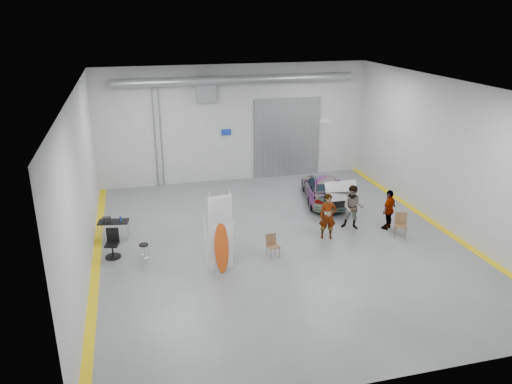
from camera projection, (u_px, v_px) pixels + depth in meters
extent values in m
plane|color=slate|center=(280.00, 242.00, 19.37)|extent=(16.00, 16.00, 0.00)
cube|color=#B1B4B6|center=(82.00, 184.00, 16.70)|extent=(0.02, 16.00, 6.00)
cube|color=#B1B4B6|center=(448.00, 156.00, 19.99)|extent=(0.02, 16.00, 6.00)
cube|color=#B1B4B6|center=(235.00, 124.00, 25.62)|extent=(14.00, 0.02, 6.00)
cube|color=#B1B4B6|center=(388.00, 273.00, 11.07)|extent=(14.00, 0.02, 6.00)
cube|color=white|center=(283.00, 86.00, 17.32)|extent=(14.00, 16.00, 0.02)
cube|color=#93959B|center=(287.00, 138.00, 26.51)|extent=(3.60, 0.12, 4.20)
cube|color=gray|center=(205.00, 90.00, 24.58)|extent=(1.00, 0.50, 1.20)
cylinder|color=gray|center=(237.00, 80.00, 24.29)|extent=(11.90, 0.44, 0.44)
cube|color=#1535AB|center=(226.00, 132.00, 25.57)|extent=(0.50, 0.04, 0.30)
cube|color=white|center=(323.00, 121.00, 26.71)|extent=(0.70, 0.04, 0.25)
cylinder|color=gray|center=(161.00, 138.00, 24.83)|extent=(0.08, 0.08, 5.00)
cylinder|color=gray|center=(155.00, 138.00, 24.76)|extent=(0.08, 0.08, 5.00)
cube|color=#D9B70C|center=(96.00, 263.00, 17.76)|extent=(0.30, 16.00, 0.01)
cube|color=#D9B70C|center=(436.00, 224.00, 20.98)|extent=(0.30, 16.00, 0.01)
imported|color=white|center=(324.00, 188.00, 23.41)|extent=(2.62, 4.52, 1.23)
imported|color=#9C7B55|center=(328.00, 216.00, 19.44)|extent=(0.75, 0.59, 1.84)
imported|color=teal|center=(353.00, 207.00, 20.30)|extent=(1.14, 1.06, 1.86)
imported|color=brown|center=(389.00, 209.00, 20.32)|extent=(1.03, 0.90, 1.69)
cube|color=white|center=(220.00, 246.00, 16.88)|extent=(0.83, 0.14, 1.78)
ellipsoid|color=orange|center=(221.00, 248.00, 16.82)|extent=(0.52, 0.30, 1.87)
cube|color=white|center=(219.00, 209.00, 16.40)|extent=(0.81, 0.14, 0.94)
cylinder|color=white|center=(210.00, 233.00, 16.63)|extent=(0.02, 0.02, 2.96)
cylinder|color=white|center=(230.00, 231.00, 16.79)|extent=(0.02, 0.02, 2.96)
cube|color=brown|center=(273.00, 246.00, 18.05)|extent=(0.48, 0.46, 0.04)
cube|color=brown|center=(272.00, 239.00, 18.14)|extent=(0.42, 0.16, 0.39)
cube|color=brown|center=(401.00, 226.00, 19.63)|extent=(0.61, 0.60, 0.04)
cube|color=brown|center=(399.00, 218.00, 19.73)|extent=(0.46, 0.29, 0.45)
cylinder|color=black|center=(144.00, 245.00, 17.66)|extent=(0.33, 0.33, 0.05)
torus|color=silver|center=(145.00, 256.00, 17.81)|extent=(0.35, 0.35, 0.02)
cylinder|color=gray|center=(100.00, 234.00, 19.23)|extent=(0.03, 0.03, 0.70)
cylinder|color=gray|center=(128.00, 231.00, 19.48)|extent=(0.03, 0.03, 0.70)
cylinder|color=gray|center=(100.00, 229.00, 19.67)|extent=(0.03, 0.03, 0.70)
cylinder|color=gray|center=(128.00, 227.00, 19.92)|extent=(0.03, 0.03, 0.70)
cube|color=black|center=(113.00, 222.00, 19.45)|extent=(1.24, 0.76, 0.04)
cylinder|color=navy|center=(121.00, 219.00, 19.39)|extent=(0.08, 0.08, 0.21)
cube|color=black|center=(107.00, 219.00, 19.40)|extent=(0.34, 0.21, 0.17)
cylinder|color=black|center=(113.00, 256.00, 18.16)|extent=(0.57, 0.57, 0.04)
cylinder|color=black|center=(113.00, 251.00, 18.08)|extent=(0.06, 0.06, 0.49)
cube|color=black|center=(112.00, 244.00, 18.00)|extent=(0.56, 0.56, 0.07)
cube|color=black|center=(111.00, 234.00, 18.10)|extent=(0.45, 0.16, 0.51)
cube|color=silver|center=(340.00, 189.00, 21.49)|extent=(1.43, 0.87, 0.04)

